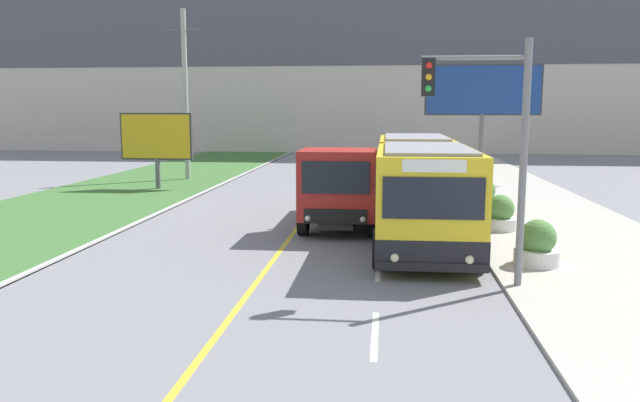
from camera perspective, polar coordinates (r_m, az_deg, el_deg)
The scene contains 10 objects.
apartment_block_background at distance 60.22m, azimuth 3.38°, elevation 15.13°, with size 80.00×8.04×21.91m.
city_bus at distance 20.11m, azimuth 9.05°, elevation 1.38°, with size 2.72×12.20×2.93m.
dump_truck at distance 20.28m, azimuth 1.86°, elevation 1.07°, with size 2.46×6.44×2.67m.
utility_pole_far at distance 35.46m, azimuth -12.20°, elevation 9.48°, with size 1.80×0.28×9.26m.
traffic_light_mast at distance 13.89m, azimuth 15.45°, elevation 6.18°, with size 2.28×0.32×5.39m.
billboard_large at distance 33.69m, azimuth 14.68°, elevation 9.50°, with size 5.94×0.24×6.19m.
billboard_small at distance 31.55m, azimuth -14.72°, elevation 5.58°, with size 3.57×0.24×3.73m.
planter_round_near at distance 16.38m, azimuth 19.25°, elevation -3.85°, with size 1.12×1.12×1.14m.
planter_round_second at distance 20.76m, azimuth 16.13°, elevation -1.20°, with size 1.11×1.11×1.13m.
planter_round_third at distance 25.24m, azimuth 14.69°, elevation 0.54°, with size 1.16×1.16×1.15m.
Camera 1 is at (2.90, -2.70, 3.93)m, focal length 35.00 mm.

